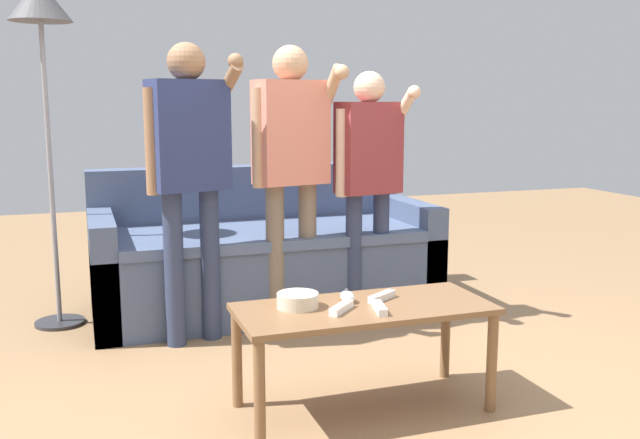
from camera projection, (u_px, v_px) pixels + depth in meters
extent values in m
plane|color=#93704C|center=(374.00, 405.00, 2.99)|extent=(12.00, 12.00, 0.00)
cube|color=#475675|center=(264.00, 272.00, 4.38)|extent=(2.06, 0.93, 0.45)
cube|color=#4D5D7E|center=(267.00, 234.00, 4.27)|extent=(1.78, 0.81, 0.06)
cube|color=#475675|center=(249.00, 196.00, 4.65)|extent=(2.06, 0.18, 0.41)
cube|color=#475675|center=(103.00, 269.00, 4.05)|extent=(0.14, 0.93, 0.64)
cube|color=#475675|center=(404.00, 247.00, 4.67)|extent=(0.14, 0.93, 0.64)
cube|color=brown|center=(364.00, 309.00, 2.89)|extent=(1.05, 0.46, 0.03)
cylinder|color=brown|center=(260.00, 395.00, 2.59)|extent=(0.04, 0.04, 0.42)
cylinder|color=brown|center=(492.00, 363.00, 2.90)|extent=(0.04, 0.04, 0.42)
cylinder|color=brown|center=(237.00, 358.00, 2.95)|extent=(0.04, 0.04, 0.42)
cylinder|color=brown|center=(445.00, 333.00, 3.27)|extent=(0.04, 0.04, 0.42)
cylinder|color=beige|center=(298.00, 300.00, 2.86)|extent=(0.17, 0.17, 0.06)
ellipsoid|color=white|center=(347.00, 297.00, 2.93)|extent=(0.06, 0.09, 0.05)
cylinder|color=#4C4C51|center=(346.00, 290.00, 2.94)|extent=(0.02, 0.02, 0.01)
cylinder|color=#2D2D33|center=(60.00, 322.00, 4.08)|extent=(0.28, 0.28, 0.02)
cylinder|color=gray|center=(51.00, 176.00, 3.94)|extent=(0.03, 0.03, 1.69)
cone|color=#4C4C51|center=(39.00, 0.00, 3.78)|extent=(0.34, 0.34, 0.22)
cylinder|color=#2D3856|center=(174.00, 270.00, 3.66)|extent=(0.10, 0.10, 0.82)
cylinder|color=#2D3856|center=(210.00, 265.00, 3.77)|extent=(0.10, 0.10, 0.82)
cube|color=navy|center=(188.00, 135.00, 3.60)|extent=(0.43, 0.29, 0.57)
sphere|color=#936B4C|center=(186.00, 62.00, 3.54)|extent=(0.20, 0.20, 0.20)
cylinder|color=#936B4C|center=(152.00, 142.00, 3.50)|extent=(0.07, 0.07, 0.53)
cylinder|color=navy|center=(223.00, 114.00, 3.69)|extent=(0.07, 0.07, 0.27)
cylinder|color=#936B4C|center=(229.00, 83.00, 3.60)|extent=(0.12, 0.26, 0.22)
sphere|color=#936B4C|center=(236.00, 61.00, 3.51)|extent=(0.08, 0.08, 0.08)
cylinder|color=#756656|center=(275.00, 258.00, 3.93)|extent=(0.10, 0.10, 0.83)
cylinder|color=#756656|center=(308.00, 254.00, 4.03)|extent=(0.10, 0.10, 0.83)
cube|color=#DB7F6B|center=(291.00, 132.00, 3.86)|extent=(0.42, 0.28, 0.57)
sphere|color=tan|center=(290.00, 63.00, 3.80)|extent=(0.20, 0.20, 0.20)
cylinder|color=tan|center=(258.00, 138.00, 3.77)|extent=(0.07, 0.07, 0.54)
cylinder|color=#DB7F6B|center=(322.00, 112.00, 3.94)|extent=(0.07, 0.07, 0.27)
cylinder|color=tan|center=(331.00, 88.00, 3.83)|extent=(0.10, 0.22, 0.25)
sphere|color=tan|center=(342.00, 72.00, 3.72)|extent=(0.08, 0.08, 0.08)
cylinder|color=#2D3856|center=(354.00, 258.00, 4.07)|extent=(0.09, 0.09, 0.76)
cylinder|color=#2D3856|center=(381.00, 255.00, 4.16)|extent=(0.09, 0.09, 0.76)
cube|color=brown|center=(369.00, 148.00, 4.01)|extent=(0.39, 0.25, 0.52)
sphere|color=beige|center=(369.00, 87.00, 3.95)|extent=(0.18, 0.18, 0.18)
cylinder|color=beige|center=(342.00, 153.00, 3.93)|extent=(0.07, 0.07, 0.49)
cylinder|color=brown|center=(395.00, 130.00, 4.08)|extent=(0.07, 0.07, 0.25)
cylinder|color=beige|center=(404.00, 107.00, 3.98)|extent=(0.10, 0.22, 0.22)
sphere|color=beige|center=(414.00, 92.00, 3.89)|extent=(0.07, 0.07, 0.07)
cube|color=white|center=(382.00, 297.00, 2.97)|extent=(0.15, 0.12, 0.03)
cylinder|color=silver|center=(386.00, 291.00, 2.99)|extent=(0.01, 0.01, 0.00)
cube|color=silver|center=(376.00, 295.00, 2.93)|extent=(0.02, 0.02, 0.00)
cube|color=white|center=(380.00, 308.00, 2.80)|extent=(0.07, 0.15, 0.03)
cylinder|color=silver|center=(378.00, 302.00, 2.83)|extent=(0.01, 0.01, 0.00)
cube|color=silver|center=(382.00, 307.00, 2.76)|extent=(0.02, 0.02, 0.00)
cube|color=white|center=(341.00, 308.00, 2.81)|extent=(0.14, 0.14, 0.03)
cylinder|color=silver|center=(344.00, 302.00, 2.83)|extent=(0.01, 0.01, 0.00)
cube|color=silver|center=(336.00, 307.00, 2.76)|extent=(0.02, 0.02, 0.00)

